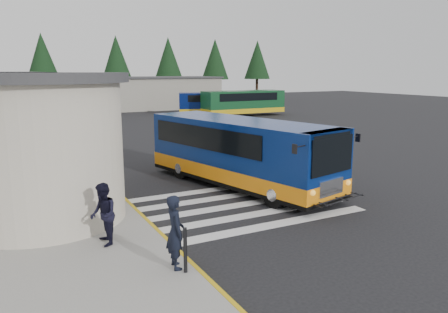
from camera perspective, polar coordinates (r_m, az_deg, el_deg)
name	(u,v)px	position (r m, az deg, el deg)	size (l,w,h in m)	color
ground	(236,199)	(17.46, 1.57, -5.52)	(140.00, 140.00, 0.00)	black
curb_strip	(110,186)	(19.67, -14.65, -3.73)	(0.12, 34.00, 0.16)	gold
crosswalk	(235,206)	(16.56, 1.41, -6.44)	(8.00, 5.35, 0.01)	silver
depot_building	(118,93)	(58.41, -13.68, 8.01)	(26.40, 8.40, 4.20)	gray
tree_line	(104,58)	(66.21, -15.36, 12.31)	(58.40, 4.40, 10.00)	black
transit_bus	(240,155)	(19.05, 2.11, 0.22)	(5.35, 10.67, 2.92)	navy
pedestrian_a	(175,232)	(11.03, -6.39, -9.75)	(0.69, 0.45, 1.88)	black
pedestrian_b	(103,214)	(12.81, -15.50, -7.31)	(0.87, 0.68, 1.79)	black
bollard	(185,250)	(10.89, -5.08, -12.09)	(0.09, 0.09, 1.15)	black
far_bus_a	(217,103)	(49.72, -0.92, 7.04)	(8.82, 5.39, 2.20)	#06144C
far_bus_b	(243,102)	(49.17, 2.54, 7.15)	(9.39, 2.65, 2.42)	#114221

